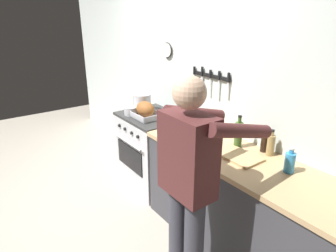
{
  "coord_description": "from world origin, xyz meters",
  "views": [
    {
      "loc": [
        2.49,
        -0.76,
        1.99
      ],
      "look_at": [
        0.29,
        0.85,
        0.95
      ],
      "focal_mm": 31.37,
      "sensor_mm": 36.0,
      "label": 1
    }
  ],
  "objects_px": {
    "cutting_board": "(238,156)",
    "bottle_olive_oil": "(238,134)",
    "stock_pot": "(142,102)",
    "roasting_pan": "(145,110)",
    "bottle_dish_soap": "(290,162)",
    "bottle_vinegar": "(271,145)",
    "person_cook": "(190,180)",
    "bottle_soy_sauce": "(265,142)",
    "saucepan": "(131,111)",
    "stove": "(152,150)"
  },
  "relations": [
    {
      "from": "cutting_board",
      "to": "bottle_olive_oil",
      "type": "relative_size",
      "value": 1.23
    },
    {
      "from": "stock_pot",
      "to": "roasting_pan",
      "type": "bearing_deg",
      "value": -23.5
    },
    {
      "from": "bottle_olive_oil",
      "to": "bottle_dish_soap",
      "type": "distance_m",
      "value": 0.52
    },
    {
      "from": "bottle_vinegar",
      "to": "bottle_olive_oil",
      "type": "xyz_separation_m",
      "value": [
        -0.27,
        -0.09,
        0.03
      ]
    },
    {
      "from": "person_cook",
      "to": "bottle_soy_sauce",
      "type": "relative_size",
      "value": 7.87
    },
    {
      "from": "saucepan",
      "to": "bottle_olive_oil",
      "type": "bearing_deg",
      "value": 13.03
    },
    {
      "from": "person_cook",
      "to": "bottle_olive_oil",
      "type": "xyz_separation_m",
      "value": [
        -0.24,
        0.75,
        0.07
      ]
    },
    {
      "from": "bottle_vinegar",
      "to": "stove",
      "type": "bearing_deg",
      "value": -171.18
    },
    {
      "from": "person_cook",
      "to": "saucepan",
      "type": "height_order",
      "value": "person_cook"
    },
    {
      "from": "saucepan",
      "to": "bottle_dish_soap",
      "type": "relative_size",
      "value": 0.82
    },
    {
      "from": "stove",
      "to": "bottle_olive_oil",
      "type": "bearing_deg",
      "value": 6.35
    },
    {
      "from": "saucepan",
      "to": "bottle_dish_soap",
      "type": "xyz_separation_m",
      "value": [
        1.86,
        0.28,
        0.03
      ]
    },
    {
      "from": "bottle_soy_sauce",
      "to": "bottle_dish_soap",
      "type": "xyz_separation_m",
      "value": [
        0.33,
        -0.15,
        -0.01
      ]
    },
    {
      "from": "roasting_pan",
      "to": "cutting_board",
      "type": "bearing_deg",
      "value": 3.6
    },
    {
      "from": "person_cook",
      "to": "bottle_soy_sauce",
      "type": "xyz_separation_m",
      "value": [
        -0.05,
        0.86,
        0.04
      ]
    },
    {
      "from": "stove",
      "to": "saucepan",
      "type": "height_order",
      "value": "saucepan"
    },
    {
      "from": "roasting_pan",
      "to": "bottle_vinegar",
      "type": "height_order",
      "value": "bottle_vinegar"
    },
    {
      "from": "bottle_soy_sauce",
      "to": "bottle_olive_oil",
      "type": "bearing_deg",
      "value": -148.88
    },
    {
      "from": "bottle_vinegar",
      "to": "bottle_dish_soap",
      "type": "bearing_deg",
      "value": -26.33
    },
    {
      "from": "bottle_dish_soap",
      "to": "cutting_board",
      "type": "bearing_deg",
      "value": -163.44
    },
    {
      "from": "roasting_pan",
      "to": "stock_pot",
      "type": "relative_size",
      "value": 1.63
    },
    {
      "from": "stock_pot",
      "to": "cutting_board",
      "type": "height_order",
      "value": "stock_pot"
    },
    {
      "from": "cutting_board",
      "to": "bottle_vinegar",
      "type": "distance_m",
      "value": 0.28
    },
    {
      "from": "cutting_board",
      "to": "bottle_dish_soap",
      "type": "relative_size",
      "value": 1.81
    },
    {
      "from": "bottle_olive_oil",
      "to": "bottle_soy_sauce",
      "type": "bearing_deg",
      "value": 31.12
    },
    {
      "from": "saucepan",
      "to": "bottle_dish_soap",
      "type": "distance_m",
      "value": 1.88
    },
    {
      "from": "stove",
      "to": "bottle_dish_soap",
      "type": "bearing_deg",
      "value": 3.29
    },
    {
      "from": "stock_pot",
      "to": "bottle_dish_soap",
      "type": "bearing_deg",
      "value": 2.75
    },
    {
      "from": "cutting_board",
      "to": "bottle_soy_sauce",
      "type": "relative_size",
      "value": 1.71
    },
    {
      "from": "bottle_olive_oil",
      "to": "bottle_dish_soap",
      "type": "xyz_separation_m",
      "value": [
        0.52,
        -0.03,
        -0.04
      ]
    },
    {
      "from": "stove",
      "to": "roasting_pan",
      "type": "height_order",
      "value": "roasting_pan"
    },
    {
      "from": "person_cook",
      "to": "bottle_dish_soap",
      "type": "bearing_deg",
      "value": -15.63
    },
    {
      "from": "stove",
      "to": "roasting_pan",
      "type": "relative_size",
      "value": 2.56
    },
    {
      "from": "roasting_pan",
      "to": "bottle_dish_soap",
      "type": "bearing_deg",
      "value": 6.64
    },
    {
      "from": "stove",
      "to": "stock_pot",
      "type": "distance_m",
      "value": 0.59
    },
    {
      "from": "person_cook",
      "to": "stock_pot",
      "type": "xyz_separation_m",
      "value": [
        -1.63,
        0.62,
        0.05
      ]
    },
    {
      "from": "stove",
      "to": "bottle_olive_oil",
      "type": "relative_size",
      "value": 3.08
    },
    {
      "from": "roasting_pan",
      "to": "bottle_vinegar",
      "type": "xyz_separation_m",
      "value": [
        1.42,
        0.32,
        0.01
      ]
    },
    {
      "from": "bottle_vinegar",
      "to": "roasting_pan",
      "type": "bearing_deg",
      "value": -167.27
    },
    {
      "from": "stock_pot",
      "to": "cutting_board",
      "type": "bearing_deg",
      "value": -0.81
    },
    {
      "from": "stove",
      "to": "stock_pot",
      "type": "relative_size",
      "value": 4.16
    },
    {
      "from": "person_cook",
      "to": "cutting_board",
      "type": "xyz_separation_m",
      "value": [
        -0.1,
        0.6,
        -0.04
      ]
    },
    {
      "from": "cutting_board",
      "to": "bottle_soy_sauce",
      "type": "bearing_deg",
      "value": 78.72
    },
    {
      "from": "bottle_dish_soap",
      "to": "bottle_olive_oil",
      "type": "bearing_deg",
      "value": 176.36
    },
    {
      "from": "stove",
      "to": "bottle_vinegar",
      "type": "bearing_deg",
      "value": 8.82
    },
    {
      "from": "roasting_pan",
      "to": "bottle_soy_sauce",
      "type": "relative_size",
      "value": 1.67
    },
    {
      "from": "saucepan",
      "to": "bottle_vinegar",
      "type": "distance_m",
      "value": 1.65
    },
    {
      "from": "roasting_pan",
      "to": "bottle_dish_soap",
      "type": "xyz_separation_m",
      "value": [
        1.67,
        0.19,
        -0.0
      ]
    },
    {
      "from": "person_cook",
      "to": "cutting_board",
      "type": "height_order",
      "value": "person_cook"
    },
    {
      "from": "roasting_pan",
      "to": "cutting_board",
      "type": "distance_m",
      "value": 1.3
    }
  ]
}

